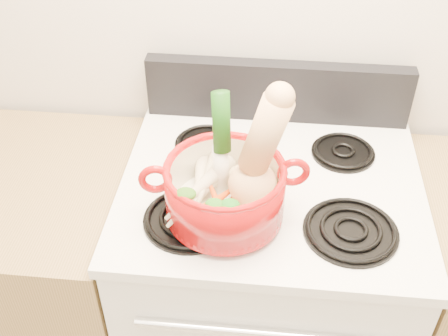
# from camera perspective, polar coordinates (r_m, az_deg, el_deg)

# --- Properties ---
(stove_body) EXTENTS (0.76, 0.65, 0.92)m
(stove_body) POSITION_cam_1_polar(r_m,az_deg,el_deg) (1.82, 4.01, -13.18)
(stove_body) COLOR silver
(stove_body) RESTS_ON floor
(cooktop) EXTENTS (0.78, 0.67, 0.03)m
(cooktop) POSITION_cam_1_polar(r_m,az_deg,el_deg) (1.47, 4.84, -1.90)
(cooktop) COLOR silver
(cooktop) RESTS_ON stove_body
(control_backsplash) EXTENTS (0.76, 0.05, 0.18)m
(control_backsplash) POSITION_cam_1_polar(r_m,az_deg,el_deg) (1.65, 5.45, 7.78)
(control_backsplash) COLOR black
(control_backsplash) RESTS_ON cooktop
(oven_handle) EXTENTS (0.60, 0.02, 0.02)m
(oven_handle) POSITION_cam_1_polar(r_m,az_deg,el_deg) (1.36, 3.90, -16.43)
(oven_handle) COLOR silver
(oven_handle) RESTS_ON stove_body
(burner_front_left) EXTENTS (0.22, 0.22, 0.02)m
(burner_front_left) POSITION_cam_1_polar(r_m,az_deg,el_deg) (1.35, -3.50, -5.09)
(burner_front_left) COLOR black
(burner_front_left) RESTS_ON cooktop
(burner_front_right) EXTENTS (0.22, 0.22, 0.02)m
(burner_front_right) POSITION_cam_1_polar(r_m,az_deg,el_deg) (1.35, 12.76, -6.15)
(burner_front_right) COLOR black
(burner_front_right) RESTS_ON cooktop
(burner_back_left) EXTENTS (0.17, 0.17, 0.02)m
(burner_back_left) POSITION_cam_1_polar(r_m,az_deg,el_deg) (1.57, -1.86, 2.60)
(burner_back_left) COLOR black
(burner_back_left) RESTS_ON cooktop
(burner_back_right) EXTENTS (0.17, 0.17, 0.02)m
(burner_back_right) POSITION_cam_1_polar(r_m,az_deg,el_deg) (1.57, 12.01, 1.68)
(burner_back_right) COLOR black
(burner_back_right) RESTS_ON cooktop
(dutch_oven) EXTENTS (0.32, 0.32, 0.14)m
(dutch_oven) POSITION_cam_1_polar(r_m,az_deg,el_deg) (1.30, 0.09, -2.35)
(dutch_oven) COLOR #9C0A0A
(dutch_oven) RESTS_ON burner_front_left
(pot_handle_left) EXTENTS (0.08, 0.03, 0.08)m
(pot_handle_left) POSITION_cam_1_polar(r_m,az_deg,el_deg) (1.27, -7.00, -1.14)
(pot_handle_left) COLOR #9C0A0A
(pot_handle_left) RESTS_ON dutch_oven
(pot_handle_right) EXTENTS (0.08, 0.03, 0.08)m
(pot_handle_right) POSITION_cam_1_polar(r_m,az_deg,el_deg) (1.29, 7.08, -0.42)
(pot_handle_right) COLOR #9C0A0A
(pot_handle_right) RESTS_ON dutch_oven
(squash) EXTENTS (0.22, 0.17, 0.32)m
(squash) POSITION_cam_1_polar(r_m,az_deg,el_deg) (1.24, 3.81, 1.57)
(squash) COLOR tan
(squash) RESTS_ON dutch_oven
(leek) EXTENTS (0.06, 0.09, 0.27)m
(leek) POSITION_cam_1_polar(r_m,az_deg,el_deg) (1.28, -0.32, 2.50)
(leek) COLOR silver
(leek) RESTS_ON dutch_oven
(ginger) EXTENTS (0.09, 0.07, 0.04)m
(ginger) POSITION_cam_1_polar(r_m,az_deg,el_deg) (1.37, 0.88, -0.59)
(ginger) COLOR tan
(ginger) RESTS_ON dutch_oven
(parsnip_0) EXTENTS (0.16, 0.23, 0.07)m
(parsnip_0) POSITION_cam_1_polar(r_m,az_deg,el_deg) (1.32, -2.50, -2.40)
(parsnip_0) COLOR beige
(parsnip_0) RESTS_ON dutch_oven
(parsnip_1) EXTENTS (0.13, 0.18, 0.05)m
(parsnip_1) POSITION_cam_1_polar(r_m,az_deg,el_deg) (1.31, -2.75, -2.86)
(parsnip_1) COLOR beige
(parsnip_1) RESTS_ON dutch_oven
(parsnip_2) EXTENTS (0.04, 0.17, 0.05)m
(parsnip_2) POSITION_cam_1_polar(r_m,az_deg,el_deg) (1.33, -2.50, -1.56)
(parsnip_2) COLOR beige
(parsnip_2) RESTS_ON dutch_oven
(parsnip_3) EXTENTS (0.15, 0.19, 0.06)m
(parsnip_3) POSITION_cam_1_polar(r_m,az_deg,el_deg) (1.30, -2.98, -2.35)
(parsnip_3) COLOR beige
(parsnip_3) RESTS_ON dutch_oven
(parsnip_4) EXTENTS (0.07, 0.20, 0.06)m
(parsnip_4) POSITION_cam_1_polar(r_m,az_deg,el_deg) (1.34, -1.56, -0.69)
(parsnip_4) COLOR beige
(parsnip_4) RESTS_ON dutch_oven
(carrot_0) EXTENTS (0.07, 0.16, 0.04)m
(carrot_0) POSITION_cam_1_polar(r_m,az_deg,el_deg) (1.28, 0.22, -4.64)
(carrot_0) COLOR red
(carrot_0) RESTS_ON dutch_oven
(carrot_1) EXTENTS (0.13, 0.15, 0.05)m
(carrot_1) POSITION_cam_1_polar(r_m,az_deg,el_deg) (1.28, -1.53, -3.94)
(carrot_1) COLOR #BD4909
(carrot_1) RESTS_ON dutch_oven
(carrot_2) EXTENTS (0.09, 0.17, 0.05)m
(carrot_2) POSITION_cam_1_polar(r_m,az_deg,el_deg) (1.27, -0.45, -4.31)
(carrot_2) COLOR red
(carrot_2) RESTS_ON dutch_oven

